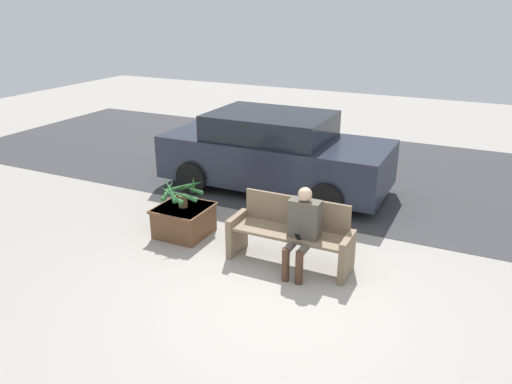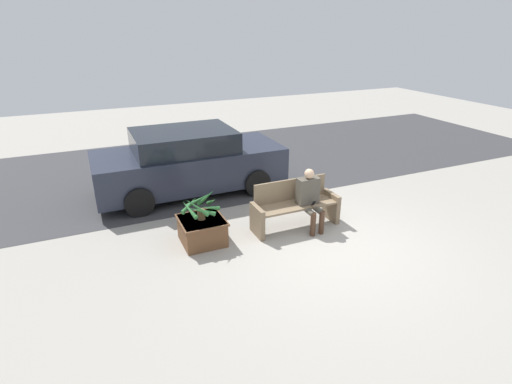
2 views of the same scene
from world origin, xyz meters
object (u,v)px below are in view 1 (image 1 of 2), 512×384
parked_car (274,153)px  bench (291,234)px  person_seated (302,226)px  planter_box (184,219)px  potted_plant (181,191)px

parked_car → bench: bearing=-61.6°
person_seated → planter_box: size_ratio=1.50×
bench → parked_car: parked_car is taller
planter_box → bench: bearing=-3.2°
person_seated → potted_plant: 2.11m
potted_plant → parked_car: 2.55m
person_seated → parked_car: (-1.63, 2.78, 0.07)m
bench → potted_plant: 1.89m
potted_plant → parked_car: (0.45, 2.51, 0.00)m
planter_box → parked_car: 2.58m
bench → person_seated: (0.23, -0.18, 0.23)m
planter_box → parked_car: size_ratio=0.19×
bench → potted_plant: potted_plant is taller
planter_box → potted_plant: size_ratio=1.12×
planter_box → parked_car: parked_car is taller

